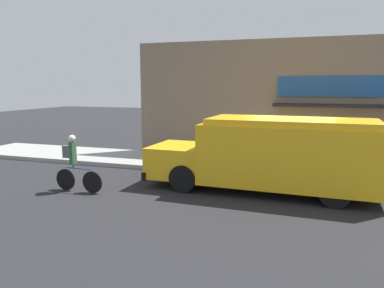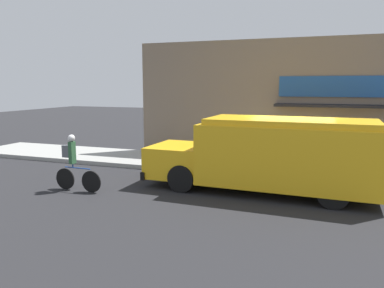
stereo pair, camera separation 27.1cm
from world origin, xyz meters
name	(u,v)px [view 1 (the left image)]	position (x,y,z in m)	size (l,w,h in m)	color
ground_plane	(290,181)	(0.00, 0.00, 0.00)	(70.00, 70.00, 0.00)	#232326
sidewalk	(293,169)	(0.00, 1.47, 0.08)	(28.00, 2.94, 0.16)	#999993
storefront	(300,101)	(0.04, 3.17, 2.47)	(13.71, 0.95, 4.93)	#756656
school_bus	(273,154)	(-0.43, -1.41, 1.13)	(6.81, 2.72, 2.17)	yellow
cyclist	(75,164)	(-5.96, -3.19, 0.81)	(1.58, 0.21, 1.68)	black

